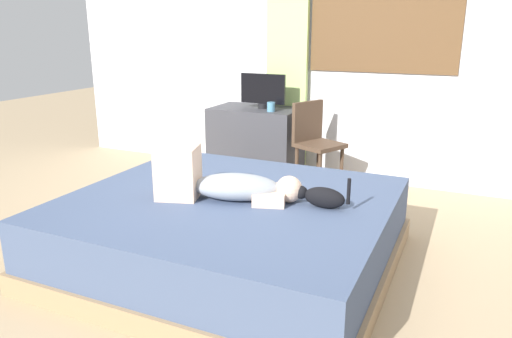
{
  "coord_description": "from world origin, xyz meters",
  "views": [
    {
      "loc": [
        1.32,
        -2.58,
        1.54
      ],
      "look_at": [
        0.02,
        0.27,
        0.62
      ],
      "focal_mm": 33.98,
      "sensor_mm": 36.0,
      "label": 1
    }
  ],
  "objects_px": {
    "person_lying": "(221,182)",
    "cat": "(322,197)",
    "bed": "(230,231)",
    "chair_by_desk": "(314,139)",
    "cup": "(271,107)",
    "desk": "(256,143)",
    "tv_monitor": "(263,91)"
  },
  "relations": [
    {
      "from": "bed",
      "to": "cup",
      "type": "bearing_deg",
      "value": 104.12
    },
    {
      "from": "person_lying",
      "to": "desk",
      "type": "relative_size",
      "value": 1.04
    },
    {
      "from": "cup",
      "to": "cat",
      "type": "bearing_deg",
      "value": -57.88
    },
    {
      "from": "desk",
      "to": "chair_by_desk",
      "type": "bearing_deg",
      "value": -12.65
    },
    {
      "from": "cat",
      "to": "tv_monitor",
      "type": "xyz_separation_m",
      "value": [
        -1.19,
        1.79,
        0.38
      ]
    },
    {
      "from": "bed",
      "to": "person_lying",
      "type": "bearing_deg",
      "value": -122.94
    },
    {
      "from": "bed",
      "to": "cat",
      "type": "xyz_separation_m",
      "value": [
        0.6,
        0.07,
        0.31
      ]
    },
    {
      "from": "bed",
      "to": "cat",
      "type": "relative_size",
      "value": 5.84
    },
    {
      "from": "cup",
      "to": "bed",
      "type": "bearing_deg",
      "value": -75.88
    },
    {
      "from": "desk",
      "to": "tv_monitor",
      "type": "bearing_deg",
      "value": -0.0
    },
    {
      "from": "person_lying",
      "to": "cat",
      "type": "height_order",
      "value": "person_lying"
    },
    {
      "from": "bed",
      "to": "person_lying",
      "type": "distance_m",
      "value": 0.36
    },
    {
      "from": "chair_by_desk",
      "to": "tv_monitor",
      "type": "bearing_deg",
      "value": 165.84
    },
    {
      "from": "desk",
      "to": "tv_monitor",
      "type": "relative_size",
      "value": 1.87
    },
    {
      "from": "person_lying",
      "to": "cup",
      "type": "distance_m",
      "value": 1.83
    },
    {
      "from": "bed",
      "to": "tv_monitor",
      "type": "height_order",
      "value": "tv_monitor"
    },
    {
      "from": "cup",
      "to": "chair_by_desk",
      "type": "distance_m",
      "value": 0.54
    },
    {
      "from": "bed",
      "to": "chair_by_desk",
      "type": "bearing_deg",
      "value": 89.06
    },
    {
      "from": "bed",
      "to": "cup",
      "type": "distance_m",
      "value": 1.86
    },
    {
      "from": "cup",
      "to": "chair_by_desk",
      "type": "bearing_deg",
      "value": -1.74
    },
    {
      "from": "person_lying",
      "to": "bed",
      "type": "bearing_deg",
      "value": 57.06
    },
    {
      "from": "tv_monitor",
      "to": "desk",
      "type": "bearing_deg",
      "value": 180.0
    },
    {
      "from": "person_lying",
      "to": "cat",
      "type": "xyz_separation_m",
      "value": [
        0.63,
        0.12,
        -0.05
      ]
    },
    {
      "from": "cat",
      "to": "chair_by_desk",
      "type": "distance_m",
      "value": 1.73
    },
    {
      "from": "tv_monitor",
      "to": "chair_by_desk",
      "type": "height_order",
      "value": "tv_monitor"
    },
    {
      "from": "bed",
      "to": "cat",
      "type": "bearing_deg",
      "value": 6.76
    },
    {
      "from": "cat",
      "to": "desk",
      "type": "xyz_separation_m",
      "value": [
        -1.26,
        1.79,
        -0.17
      ]
    },
    {
      "from": "cat",
      "to": "cup",
      "type": "relative_size",
      "value": 3.86
    },
    {
      "from": "bed",
      "to": "cup",
      "type": "xyz_separation_m",
      "value": [
        -0.43,
        1.72,
        0.55
      ]
    },
    {
      "from": "bed",
      "to": "tv_monitor",
      "type": "distance_m",
      "value": 2.07
    },
    {
      "from": "bed",
      "to": "person_lying",
      "type": "xyz_separation_m",
      "value": [
        -0.03,
        -0.05,
        0.35
      ]
    },
    {
      "from": "bed",
      "to": "tv_monitor",
      "type": "xyz_separation_m",
      "value": [
        -0.58,
        1.86,
        0.69
      ]
    }
  ]
}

